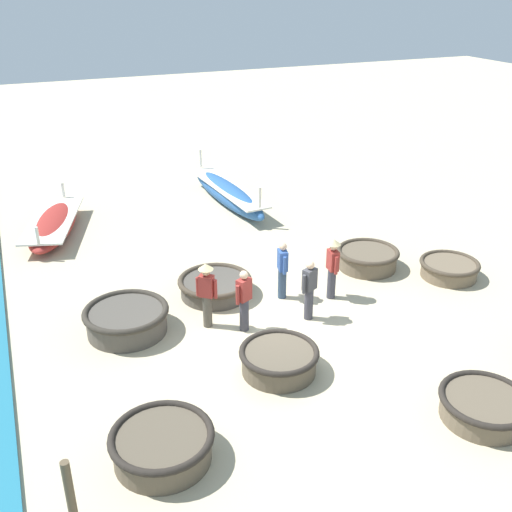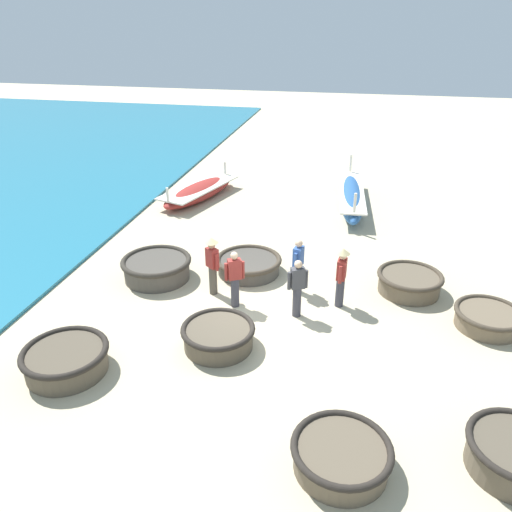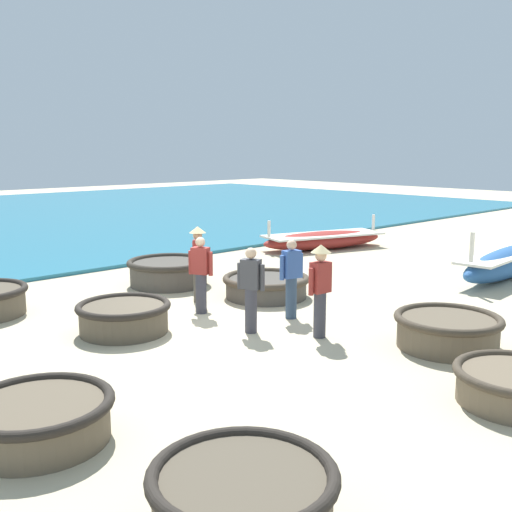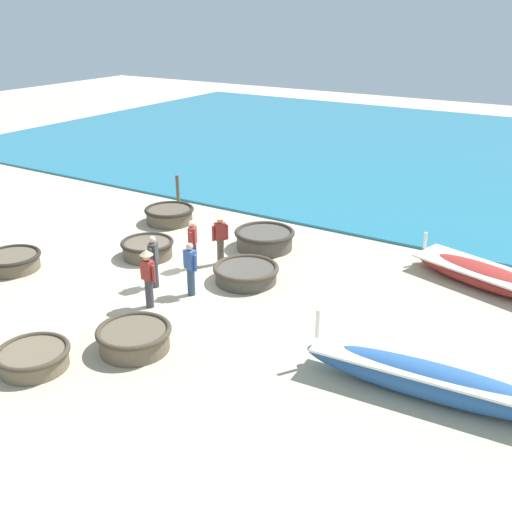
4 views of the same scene
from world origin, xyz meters
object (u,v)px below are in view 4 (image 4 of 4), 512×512
(coracle_center, at_px, (12,261))
(mooring_post_inland, at_px, (178,191))
(fisherman_hauling, at_px, (193,243))
(fisherman_standing_left, at_px, (148,275))
(coracle_upturned, at_px, (134,338))
(long_boat_red_hull, at_px, (483,275))
(fisherman_standing_right, at_px, (190,268))
(fisherman_crouching, at_px, (220,235))
(coracle_front_left, at_px, (246,273))
(coracle_far_left, at_px, (148,248))
(coracle_far_right, at_px, (33,357))
(coracle_beside_post, at_px, (265,238))
(long_boat_green_hull, at_px, (432,381))
(fisherman_with_hat, at_px, (154,260))
(coracle_tilted, at_px, (169,215))

(coracle_center, xyz_separation_m, mooring_post_inland, (-7.54, 0.47, 0.38))
(coracle_center, relative_size, fisherman_hauling, 1.10)
(fisherman_standing_left, bearing_deg, coracle_upturned, 31.79)
(mooring_post_inland, bearing_deg, long_boat_red_hull, 85.38)
(fisherman_standing_right, bearing_deg, coracle_center, -75.20)
(coracle_center, bearing_deg, fisherman_crouching, 125.92)
(coracle_center, xyz_separation_m, coracle_front_left, (-3.09, 6.60, -0.01))
(coracle_far_left, height_order, coracle_far_right, coracle_far_left)
(coracle_beside_post, distance_m, fisherman_standing_left, 5.33)
(long_boat_green_hull, relative_size, fisherman_crouching, 3.38)
(coracle_far_right, bearing_deg, fisherman_with_hat, -174.42)
(coracle_far_left, bearing_deg, fisherman_standing_left, 42.38)
(fisherman_standing_right, bearing_deg, coracle_front_left, 152.21)
(coracle_far_right, relative_size, fisherman_with_hat, 1.05)
(fisherman_standing_left, height_order, mooring_post_inland, fisherman_standing_left)
(coracle_far_left, relative_size, coracle_front_left, 0.87)
(mooring_post_inland, bearing_deg, coracle_center, -3.53)
(coracle_beside_post, height_order, mooring_post_inland, mooring_post_inland)
(coracle_front_left, relative_size, fisherman_hauling, 1.25)
(coracle_tilted, bearing_deg, fisherman_hauling, 49.17)
(coracle_tilted, relative_size, long_boat_red_hull, 0.40)
(coracle_beside_post, bearing_deg, long_boat_red_hull, 97.77)
(coracle_center, relative_size, coracle_front_left, 0.88)
(coracle_far_left, distance_m, fisherman_standing_left, 3.61)
(coracle_upturned, xyz_separation_m, fisherman_with_hat, (-2.88, -1.85, 0.52))
(long_boat_green_hull, bearing_deg, coracle_upturned, -74.20)
(coracle_upturned, height_order, coracle_center, coracle_upturned)
(coracle_far_left, height_order, long_boat_red_hull, long_boat_red_hull)
(long_boat_green_hull, xyz_separation_m, long_boat_red_hull, (-6.21, -0.35, -0.10))
(coracle_beside_post, bearing_deg, long_boat_green_hull, 53.96)
(coracle_upturned, distance_m, long_boat_green_hull, 6.80)
(coracle_beside_post, xyz_separation_m, long_boat_red_hull, (-0.94, 6.90, -0.04))
(coracle_upturned, xyz_separation_m, coracle_tilted, (-7.42, -5.06, 0.01))
(fisherman_with_hat, bearing_deg, fisherman_crouching, 164.95)
(coracle_far_right, bearing_deg, fisherman_standing_right, 171.10)
(coracle_far_left, height_order, long_boat_green_hull, long_boat_green_hull)
(coracle_tilted, bearing_deg, coracle_beside_post, 86.05)
(coracle_tilted, xyz_separation_m, fisherman_with_hat, (4.54, 3.21, 0.52))
(fisherman_standing_left, bearing_deg, fisherman_with_hat, -145.75)
(fisherman_standing_left, height_order, fisherman_crouching, same)
(coracle_center, xyz_separation_m, fisherman_crouching, (-3.77, 5.21, 0.67))
(fisherman_standing_right, bearing_deg, coracle_beside_post, -179.08)
(coracle_tilted, height_order, coracle_beside_post, coracle_beside_post)
(coracle_center, bearing_deg, coracle_far_right, 56.76)
(coracle_far_left, distance_m, fisherman_crouching, 2.55)
(coracle_far_left, bearing_deg, fisherman_hauling, 91.84)
(coracle_beside_post, relative_size, coracle_front_left, 1.03)
(coracle_center, bearing_deg, coracle_beside_post, 134.55)
(coracle_upturned, xyz_separation_m, coracle_center, (-1.50, -6.41, -0.03))
(coracle_tilted, bearing_deg, long_boat_red_hull, 93.25)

